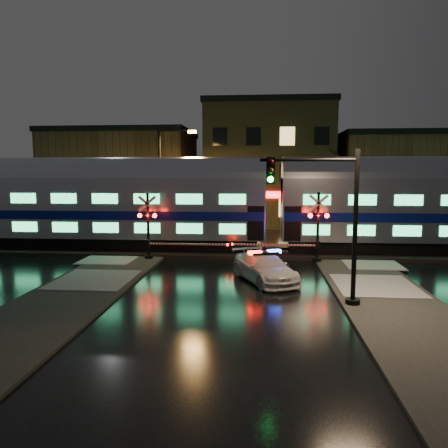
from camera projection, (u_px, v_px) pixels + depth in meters
The scene contains 13 objects.
ground at pixel (235, 271), 23.10m from camera, with size 120.00×120.00×0.00m, color black.
ballast at pixel (240, 252), 28.04m from camera, with size 90.00×4.20×0.24m, color black.
sidewalk_left at pixel (66, 299), 17.71m from camera, with size 4.00×20.00×0.12m, color #2D2D2D.
sidewalk_right at pixel (396, 308), 16.61m from camera, with size 4.00×20.00×0.12m, color #2D2D2D.
building_left at pixel (123, 179), 45.45m from camera, with size 14.00×10.00×9.00m, color brown.
building_mid at pixel (268, 167), 44.53m from camera, with size 12.00×11.00×11.50m, color brown.
building_right at pixel (400, 182), 43.10m from camera, with size 12.00×10.00×8.50m, color brown.
train at pixel (274, 201), 27.47m from camera, with size 51.00×3.12×5.92m.
police_car at pixel (265, 267), 20.80m from camera, with size 3.64×4.97×1.50m.
crossing_signal_right at pixel (312, 234), 24.83m from camera, with size 5.78×0.66×4.09m.
crossing_signal_left at pixel (154, 233), 25.61m from camera, with size 5.61×0.65×3.97m.
traffic_light at pixel (330, 224), 16.57m from camera, with size 3.91×0.70×6.05m.
streetlight at pixel (164, 177), 31.94m from camera, with size 2.82×0.29×8.42m.
Camera 1 is at (1.36, -22.62, 5.16)m, focal length 35.00 mm.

